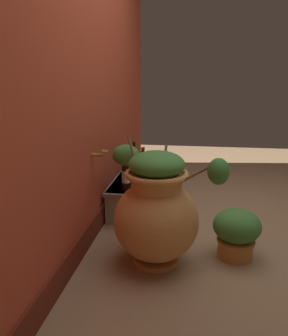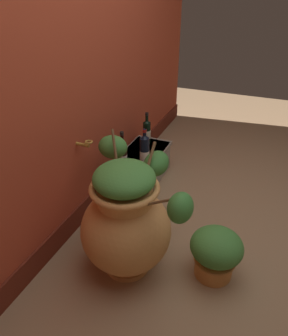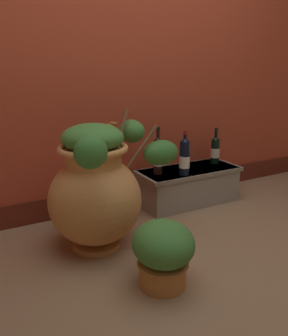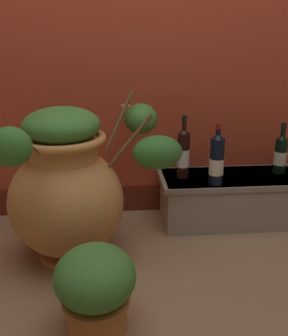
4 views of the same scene
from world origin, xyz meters
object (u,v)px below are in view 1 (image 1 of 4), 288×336
terracotta_urn (156,208)px  potted_shrub (237,232)px  wine_bottle_middle (143,169)px  wine_bottle_left (126,173)px  wine_bottle_right (134,160)px

terracotta_urn → potted_shrub: (0.13, -0.54, -0.19)m
terracotta_urn → wine_bottle_middle: bearing=14.8°
potted_shrub → terracotta_urn: bearing=103.3°
wine_bottle_middle → wine_bottle_left: bearing=143.4°
wine_bottle_right → terracotta_urn: bearing=-163.4°
wine_bottle_middle → wine_bottle_right: (0.42, 0.15, -0.02)m
terracotta_urn → wine_bottle_left: terracotta_urn is taller
wine_bottle_left → wine_bottle_middle: 0.20m
wine_bottle_left → potted_shrub: (-0.48, -0.86, -0.24)m
wine_bottle_left → potted_shrub: bearing=-119.2°
wine_bottle_left → wine_bottle_right: wine_bottle_left is taller
potted_shrub → wine_bottle_middle: bearing=49.1°
terracotta_urn → wine_bottle_left: size_ratio=2.32×
wine_bottle_middle → terracotta_urn: bearing=-165.2°
terracotta_urn → wine_bottle_left: (0.61, 0.32, 0.05)m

